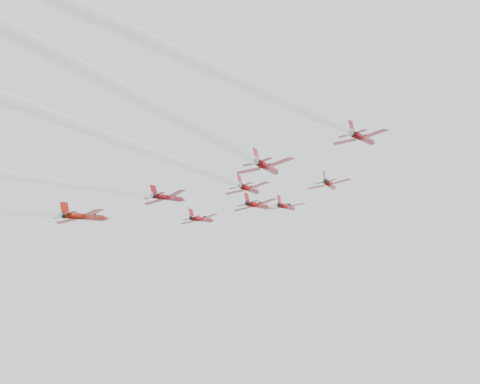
% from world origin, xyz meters
% --- Properties ---
extents(jet_lead, '(10.23, 13.42, 7.43)m').
position_xyz_m(jet_lead, '(0.53, 27.60, 160.09)').
color(jet_lead, '#B31112').
extents(jet_row2_left, '(9.39, 12.33, 6.83)m').
position_xyz_m(jet_row2_left, '(-16.30, 15.72, 154.21)').
color(jet_row2_left, '#B1101B').
extents(jet_row2_center, '(10.48, 13.75, 7.61)m').
position_xyz_m(jet_row2_center, '(-2.29, 16.18, 154.45)').
color(jet_row2_center, maroon).
extents(jet_row2_right, '(9.53, 12.50, 6.92)m').
position_xyz_m(jet_row2_right, '(15.38, 14.16, 153.44)').
color(jet_row2_right, '#A50F0F').
extents(jet_center, '(9.12, 89.11, 44.83)m').
position_xyz_m(jet_center, '(3.89, -41.65, 125.80)').
color(jet_center, '#9F0F12').
extents(jet_rear_right, '(10.04, 98.07, 49.34)m').
position_xyz_m(jet_rear_right, '(12.63, -57.79, 117.83)').
color(jet_rear_right, '#A20F1A').
extents(jet_rear_farright, '(8.86, 86.60, 43.57)m').
position_xyz_m(jet_rear_farright, '(29.04, -53.97, 119.71)').
color(jet_rear_farright, maroon).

